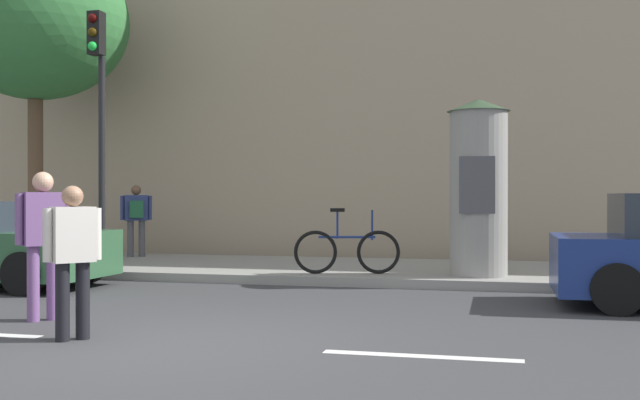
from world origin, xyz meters
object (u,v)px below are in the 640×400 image
Objects in this scene: pedestrian_with_backpack at (43,233)px; pedestrian_tallest at (136,214)px; street_tree at (35,22)px; pedestrian_in_light_jacket at (72,249)px; bicycle_leaning at (347,250)px; poster_column at (478,186)px; traffic_light at (99,98)px.

pedestrian_with_backpack is 7.54m from pedestrian_tallest.
street_tree is 8.66m from pedestrian_with_backpack.
street_tree reaches higher than pedestrian_in_light_jacket.
bicycle_leaning is (5.10, -2.42, -0.52)m from pedestrian_tallest.
pedestrian_in_light_jacket is (0.98, -0.98, -0.10)m from pedestrian_with_backpack.
street_tree reaches higher than poster_column.
pedestrian_tallest is 5.67m from bicycle_leaning.
street_tree reaches higher than pedestrian_tallest.
traffic_light is 5.12m from pedestrian_with_backpack.
pedestrian_in_light_jacket is at bearing -122.31° from poster_column.
poster_column is 0.44× the size of street_tree.
poster_column is 1.66× the size of bicycle_leaning.
pedestrian_with_backpack reaches higher than pedestrian_tallest.
bicycle_leaning is at bearing 5.10° from traffic_light.
pedestrian_with_backpack is at bearing -70.56° from pedestrian_tallest.
pedestrian_with_backpack is 1.13× the size of pedestrian_tallest.
pedestrian_with_backpack is (-4.72, -4.92, -0.59)m from poster_column.
street_tree is at bearing 126.40° from pedestrian_in_light_jacket.
traffic_light reaches higher than pedestrian_with_backpack.
traffic_light reaches higher than pedestrian_tallest.
pedestrian_in_light_jacket is at bearing -105.76° from bicycle_leaning.
pedestrian_tallest reaches higher than pedestrian_in_light_jacket.
street_tree is 8.45m from bicycle_leaning.
street_tree is at bearing -156.14° from pedestrian_tallest.
traffic_light reaches higher than bicycle_leaning.
pedestrian_in_light_jacket is (2.75, -5.29, -2.25)m from traffic_light.
poster_column is 9.83m from street_tree.
traffic_light is 2.60× the size of bicycle_leaning.
street_tree is at bearing 167.09° from bicycle_leaning.
pedestrian_in_light_jacket is at bearing -44.96° from pedestrian_with_backpack.
poster_column is at bearing 57.69° from pedestrian_in_light_jacket.
pedestrian_with_backpack is (4.38, -6.29, -4.04)m from street_tree.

